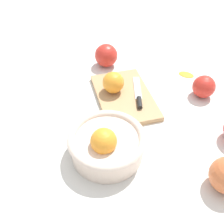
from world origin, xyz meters
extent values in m
plane|color=silver|center=(0.00, 0.00, 0.00)|extent=(2.40, 2.40, 0.00)
cylinder|color=beige|center=(-0.15, 0.13, 0.03)|extent=(0.18, 0.18, 0.06)
torus|color=beige|center=(-0.15, 0.13, 0.06)|extent=(0.19, 0.19, 0.02)
sphere|color=orange|center=(-0.17, 0.14, 0.07)|extent=(0.06, 0.06, 0.06)
cube|color=tan|center=(0.06, 0.06, 0.01)|extent=(0.27, 0.20, 0.02)
sphere|color=orange|center=(0.08, 0.10, 0.05)|extent=(0.07, 0.07, 0.07)
cube|color=silver|center=(0.09, 0.02, 0.02)|extent=(0.11, 0.03, 0.00)
cylinder|color=black|center=(0.01, 0.03, 0.02)|extent=(0.05, 0.02, 0.01)
sphere|color=red|center=(0.25, 0.11, 0.04)|extent=(0.08, 0.08, 0.08)
sphere|color=red|center=(0.06, -0.18, 0.03)|extent=(0.07, 0.07, 0.07)
ellipsoid|color=orange|center=(0.17, -0.16, 0.00)|extent=(0.06, 0.06, 0.01)
camera|label=1|loc=(-0.56, 0.15, 0.53)|focal=42.47mm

